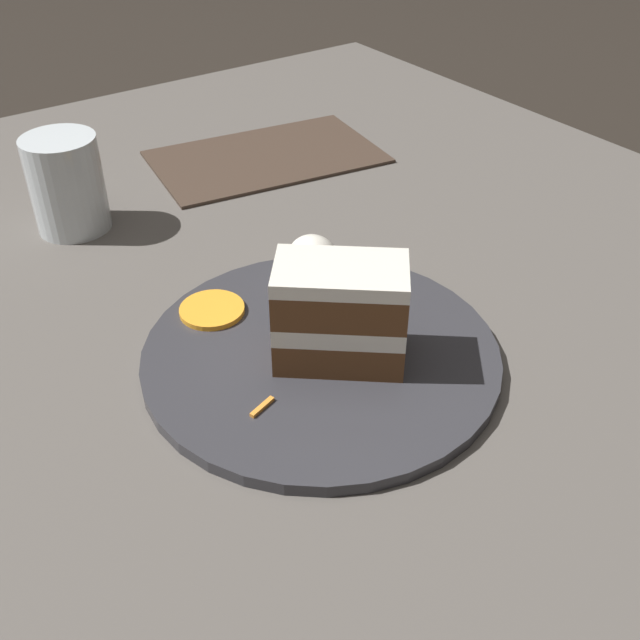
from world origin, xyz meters
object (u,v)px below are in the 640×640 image
Objects in this scene: cake_slice at (340,313)px; cream_dollop at (313,259)px; orange_garnish at (212,310)px; drinking_glass at (68,190)px; menu_card at (266,157)px; plate at (320,354)px.

cake_slice is 0.12m from cream_dollop.
orange_garnish is at bearing -114.97° from cake_slice.
drinking_glass reaches higher than menu_card.
plate is 2.52× the size of cake_slice.
orange_garnish is 0.57× the size of drinking_glass.
cake_slice is 2.29× the size of cream_dollop.
cake_slice is 0.42m from menu_card.
orange_garnish is 0.35m from menu_card.
cream_dollop reaches higher than plate.
cake_slice is 0.13m from orange_garnish.
drinking_glass reaches higher than cream_dollop.
cake_slice is 0.36m from drinking_glass.
menu_card is (0.28, -0.12, -0.03)m from cream_dollop.
orange_garnish is (0.11, 0.05, -0.04)m from cake_slice.
orange_garnish is (0.01, 0.10, -0.02)m from cream_dollop.
cake_slice is at bearing -153.88° from plate.
cake_slice reaches higher than cream_dollop.
menu_card is (0.38, -0.17, -0.05)m from cake_slice.
menu_card is at bearing -23.61° from cream_dollop.
cake_slice is at bearing -165.26° from drinking_glass.
drinking_glass is 0.26m from menu_card.
drinking_glass is at bearing -125.94° from cake_slice.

